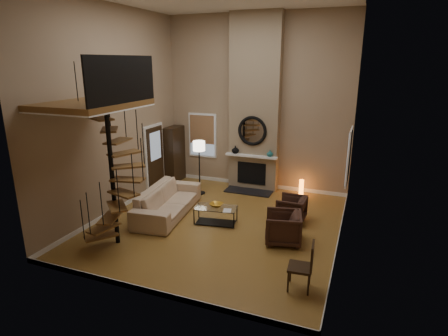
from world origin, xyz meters
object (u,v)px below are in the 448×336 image
at_px(sofa, 168,201).
at_px(accent_lamp, 301,188).
at_px(armchair_near, 294,209).
at_px(hutch, 174,154).
at_px(armchair_far, 286,228).
at_px(side_chair, 305,264).
at_px(floor_lamp, 199,150).
at_px(coffee_table, 216,213).

distance_m(sofa, accent_lamp, 4.24).
bearing_deg(armchair_near, hutch, -111.84).
height_order(armchair_far, accent_lamp, armchair_far).
distance_m(accent_lamp, side_chair, 5.07).
height_order(armchair_near, armchair_far, armchair_far).
xyz_separation_m(sofa, floor_lamp, (0.12, 1.82, 1.02)).
xyz_separation_m(hutch, floor_lamp, (1.38, -0.91, 0.46)).
height_order(armchair_far, floor_lamp, floor_lamp).
bearing_deg(side_chair, armchair_far, 112.16).
bearing_deg(coffee_table, armchair_far, -10.22).
height_order(armchair_near, side_chair, side_chair).
distance_m(hutch, accent_lamp, 4.47).
height_order(coffee_table, side_chair, side_chair).
bearing_deg(coffee_table, armchair_near, 24.39).
distance_m(hutch, side_chair, 7.25).
bearing_deg(armchair_far, accent_lamp, 170.95).
xyz_separation_m(sofa, side_chair, (4.08, -2.15, 0.13)).
bearing_deg(armchair_far, sofa, -110.09).
bearing_deg(accent_lamp, sofa, -138.11).
xyz_separation_m(armchair_near, accent_lamp, (-0.17, 2.07, -0.10)).
xyz_separation_m(armchair_far, floor_lamp, (-3.26, 2.25, 1.06)).
height_order(armchair_far, coffee_table, armchair_far).
distance_m(hutch, coffee_table, 3.97).
bearing_deg(side_chair, hutch, 137.52).
xyz_separation_m(coffee_table, accent_lamp, (1.70, 2.91, -0.03)).
bearing_deg(sofa, accent_lamp, -54.96).
bearing_deg(armchair_far, coffee_table, -113.10).
xyz_separation_m(hutch, accent_lamp, (4.42, 0.09, -0.70)).
bearing_deg(floor_lamp, coffee_table, -54.88).
relative_size(sofa, accent_lamp, 5.19).
bearing_deg(armchair_near, sofa, -75.61).
distance_m(sofa, floor_lamp, 2.09).
bearing_deg(side_chair, sofa, 152.17).
bearing_deg(armchair_near, accent_lamp, -173.96).
bearing_deg(accent_lamp, armchair_far, -86.16).
distance_m(hutch, floor_lamp, 1.72).
distance_m(coffee_table, floor_lamp, 2.59).
distance_m(hutch, armchair_far, 5.64).
distance_m(hutch, armchair_near, 5.02).
height_order(hutch, coffee_table, hutch).
distance_m(armchair_far, accent_lamp, 3.27).
bearing_deg(side_chair, floor_lamp, 134.88).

